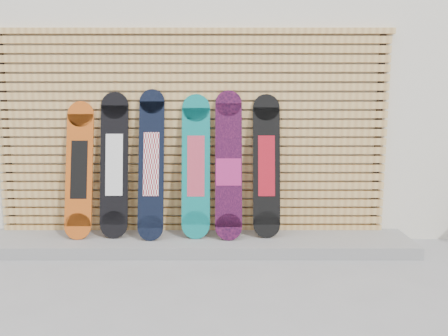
{
  "coord_description": "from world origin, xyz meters",
  "views": [
    {
      "loc": [
        0.2,
        -3.75,
        1.54
      ],
      "look_at": [
        0.2,
        0.75,
        0.85
      ],
      "focal_mm": 35.0,
      "sensor_mm": 36.0,
      "label": 1
    }
  ],
  "objects": [
    {
      "name": "snowboard_2",
      "position": [
        -0.56,
        0.75,
        0.89
      ],
      "size": [
        0.26,
        0.39,
        1.55
      ],
      "color": "black",
      "rests_on": "concrete_step"
    },
    {
      "name": "ground",
      "position": [
        0.0,
        0.0,
        0.0
      ],
      "size": [
        80.0,
        80.0,
        0.0
      ],
      "primitive_type": "plane",
      "color": "gray",
      "rests_on": "ground"
    },
    {
      "name": "concrete_step",
      "position": [
        -0.15,
        0.68,
        0.06
      ],
      "size": [
        4.6,
        0.7,
        0.12
      ],
      "primitive_type": "cube",
      "color": "gray",
      "rests_on": "ground"
    },
    {
      "name": "slat_wall",
      "position": [
        -0.15,
        0.97,
        1.21
      ],
      "size": [
        4.26,
        0.08,
        2.29
      ],
      "color": "tan",
      "rests_on": "ground"
    },
    {
      "name": "snowboard_4",
      "position": [
        0.24,
        0.75,
        0.87
      ],
      "size": [
        0.28,
        0.38,
        1.54
      ],
      "color": "black",
      "rests_on": "concrete_step"
    },
    {
      "name": "snowboard_3",
      "position": [
        -0.1,
        0.78,
        0.87
      ],
      "size": [
        0.29,
        0.33,
        1.5
      ],
      "color": "#0B7170",
      "rests_on": "concrete_step"
    },
    {
      "name": "building",
      "position": [
        0.5,
        3.5,
        1.8
      ],
      "size": [
        12.0,
        5.0,
        3.6
      ],
      "primitive_type": "cube",
      "color": "silver",
      "rests_on": "ground"
    },
    {
      "name": "snowboard_1",
      "position": [
        -0.96,
        0.79,
        0.88
      ],
      "size": [
        0.29,
        0.31,
        1.52
      ],
      "color": "black",
      "rests_on": "concrete_step"
    },
    {
      "name": "snowboard_5",
      "position": [
        0.64,
        0.8,
        0.87
      ],
      "size": [
        0.28,
        0.3,
        1.5
      ],
      "color": "black",
      "rests_on": "concrete_step"
    },
    {
      "name": "snowboard_0",
      "position": [
        -1.32,
        0.77,
        0.83
      ],
      "size": [
        0.28,
        0.35,
        1.42
      ],
      "color": "#BB4D13",
      "rests_on": "concrete_step"
    }
  ]
}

